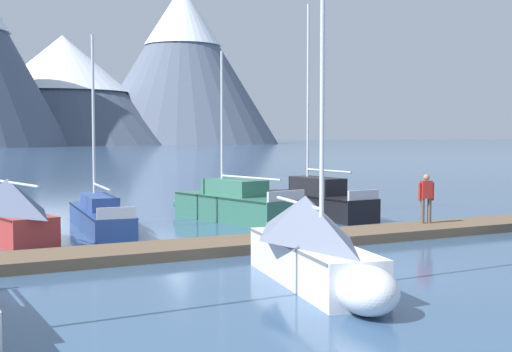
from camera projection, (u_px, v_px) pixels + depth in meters
ground_plane at (356, 269)px, 17.49m from camera, size 700.00×700.00×0.00m
mountain_east_summit at (63, 86)px, 229.33m from camera, size 79.11×79.11×35.43m
mountain_rear_spur at (183, 62)px, 243.00m from camera, size 66.35×66.35×54.49m
dock at (284, 241)px, 21.11m from camera, size 24.17×3.21×0.30m
sailboat_second_berth at (3, 210)px, 22.29m from camera, size 2.94×6.54×8.81m
sailboat_mid_dock_port at (98, 215)px, 24.98m from camera, size 1.68×7.55×6.94m
sailboat_mid_dock_starboard at (313, 243)px, 15.58m from camera, size 2.20×6.37×9.43m
sailboat_far_berth at (230, 204)px, 27.54m from camera, size 3.38×7.06×6.63m
sailboat_outer_slip at (311, 200)px, 29.07m from camera, size 2.20×7.27×8.68m
person_on_dock at (426, 195)px, 24.09m from camera, size 0.58×0.28×1.69m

